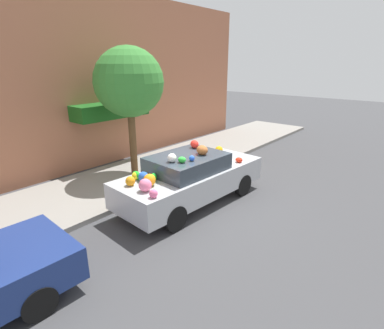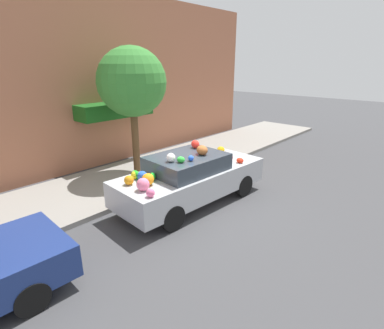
# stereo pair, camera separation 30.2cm
# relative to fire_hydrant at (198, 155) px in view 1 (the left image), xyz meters

# --- Properties ---
(ground_plane) EXTENTS (60.00, 60.00, 0.00)m
(ground_plane) POSITION_rel_fire_hydrant_xyz_m (-2.50, -1.72, -0.48)
(ground_plane) COLOR #424244
(sidewalk_curb) EXTENTS (24.00, 3.20, 0.14)m
(sidewalk_curb) POSITION_rel_fire_hydrant_xyz_m (-2.50, 0.98, -0.41)
(sidewalk_curb) COLOR gray
(sidewalk_curb) RESTS_ON ground
(building_facade) EXTENTS (18.00, 1.20, 6.40)m
(building_facade) POSITION_rel_fire_hydrant_xyz_m (-2.47, 3.20, 2.67)
(building_facade) COLOR #B26B4C
(building_facade) RESTS_ON ground
(street_tree) EXTENTS (2.26, 2.26, 4.26)m
(street_tree) POSITION_rel_fire_hydrant_xyz_m (-2.24, 1.07, 2.76)
(street_tree) COLOR brown
(street_tree) RESTS_ON sidewalk_curb
(fire_hydrant) EXTENTS (0.20, 0.20, 0.70)m
(fire_hydrant) POSITION_rel_fire_hydrant_xyz_m (0.00, 0.00, 0.00)
(fire_hydrant) COLOR red
(fire_hydrant) RESTS_ON sidewalk_curb
(art_car) EXTENTS (4.69, 2.01, 1.72)m
(art_car) POSITION_rel_fire_hydrant_xyz_m (-2.55, -1.80, 0.30)
(art_car) COLOR #B7BABF
(art_car) RESTS_ON ground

